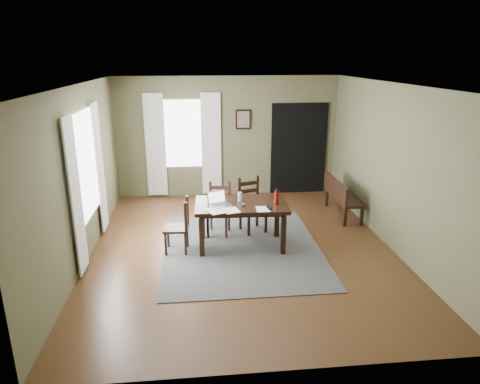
{
  "coord_description": "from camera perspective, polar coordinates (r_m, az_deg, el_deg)",
  "views": [
    {
      "loc": [
        -0.71,
        -6.58,
        3.11
      ],
      "look_at": [
        0.0,
        0.3,
        0.9
      ],
      "focal_mm": 32.0,
      "sensor_mm": 36.0,
      "label": 1
    }
  ],
  "objects": [
    {
      "name": "window_left",
      "position": [
        7.2,
        -19.9,
        3.31
      ],
      "size": [
        0.01,
        1.3,
        1.7
      ],
      "color": "white",
      "rests_on": "ground"
    },
    {
      "name": "curtain_left_far",
      "position": [
        8.03,
        -18.19,
        3.05
      ],
      "size": [
        0.03,
        0.48,
        2.3
      ],
      "color": "silver",
      "rests_on": "ground"
    },
    {
      "name": "paper_b",
      "position": [
        6.84,
        3.05,
        -2.28
      ],
      "size": [
        0.22,
        0.28,
        0.0
      ],
      "primitive_type": "cube",
      "rotation": [
        0.0,
        0.0,
        -0.04
      ],
      "color": "white",
      "rests_on": "dining_table"
    },
    {
      "name": "curtain_back_right",
      "position": [
        9.72,
        -3.86,
        6.33
      ],
      "size": [
        0.44,
        0.03,
        2.3
      ],
      "color": "silver",
      "rests_on": "ground"
    },
    {
      "name": "dining_table",
      "position": [
        7.13,
        0.17,
        -2.24
      ],
      "size": [
        1.56,
        0.97,
        0.76
      ],
      "rotation": [
        0.0,
        0.0,
        -0.04
      ],
      "color": "black",
      "rests_on": "rug"
    },
    {
      "name": "rug",
      "position": [
        7.31,
        0.24,
        -7.41
      ],
      "size": [
        2.6,
        3.2,
        0.01
      ],
      "color": "#404040",
      "rests_on": "ground"
    },
    {
      "name": "chair_end",
      "position": [
        7.08,
        -8.11,
        -4.56
      ],
      "size": [
        0.43,
        0.42,
        0.91
      ],
      "rotation": [
        0.0,
        0.0,
        -1.64
      ],
      "color": "black",
      "rests_on": "rug"
    },
    {
      "name": "curtain_back_left",
      "position": [
        9.75,
        -11.2,
        6.08
      ],
      "size": [
        0.44,
        0.03,
        2.3
      ],
      "color": "silver",
      "rests_on": "ground"
    },
    {
      "name": "chair_back_right",
      "position": [
        7.85,
        1.57,
        -1.83
      ],
      "size": [
        0.55,
        0.55,
        0.99
      ],
      "rotation": [
        0.0,
        0.0,
        0.34
      ],
      "color": "black",
      "rests_on": "rug"
    },
    {
      "name": "tv_remote",
      "position": [
        6.89,
        3.82,
        -2.08
      ],
      "size": [
        0.07,
        0.18,
        0.02
      ],
      "primitive_type": "cube",
      "rotation": [
        0.0,
        0.0,
        0.09
      ],
      "color": "black",
      "rests_on": "dining_table"
    },
    {
      "name": "doorway_back",
      "position": [
        10.05,
        7.84,
        5.72
      ],
      "size": [
        1.3,
        0.03,
        2.1
      ],
      "color": "black",
      "rests_on": "ground"
    },
    {
      "name": "chair_back_left",
      "position": [
        7.74,
        -2.83,
        -2.32
      ],
      "size": [
        0.49,
        0.49,
        0.94
      ],
      "rotation": [
        0.0,
        0.0,
        -0.23
      ],
      "color": "black",
      "rests_on": "rug"
    },
    {
      "name": "bench",
      "position": [
        8.83,
        13.3,
        -0.25
      ],
      "size": [
        0.44,
        1.36,
        0.77
      ],
      "rotation": [
        0.0,
        0.0,
        1.57
      ],
      "color": "black",
      "rests_on": "ground"
    },
    {
      "name": "framed_picture",
      "position": [
        9.7,
        0.44,
        9.65
      ],
      "size": [
        0.34,
        0.03,
        0.44
      ],
      "color": "black",
      "rests_on": "ground"
    },
    {
      "name": "paper_a",
      "position": [
        6.76,
        -3.19,
        -2.51
      ],
      "size": [
        0.34,
        0.39,
        0.0
      ],
      "primitive_type": "cube",
      "rotation": [
        0.0,
        0.0,
        0.34
      ],
      "color": "white",
      "rests_on": "dining_table"
    },
    {
      "name": "laptop",
      "position": [
        7.01,
        -2.91,
        -1.28
      ],
      "size": [
        0.41,
        0.37,
        0.23
      ],
      "rotation": [
        0.0,
        0.0,
        0.42
      ],
      "color": "#B7B7BC",
      "rests_on": "dining_table"
    },
    {
      "name": "ground",
      "position": [
        7.32,
        0.24,
        -7.48
      ],
      "size": [
        5.0,
        6.0,
        0.01
      ],
      "color": "#492C16"
    },
    {
      "name": "curtain_left_near",
      "position": [
        6.49,
        -21.05,
        -0.61
      ],
      "size": [
        0.03,
        0.48,
        2.3
      ],
      "color": "silver",
      "rests_on": "ground"
    },
    {
      "name": "window_back",
      "position": [
        9.7,
        -7.59,
        7.7
      ],
      "size": [
        1.0,
        0.01,
        1.5
      ],
      "color": "white",
      "rests_on": "ground"
    },
    {
      "name": "computer_mouse",
      "position": [
        6.99,
        0.42,
        -1.69
      ],
      "size": [
        0.05,
        0.09,
        0.03
      ],
      "primitive_type": "cube",
      "rotation": [
        0.0,
        0.0,
        -0.0
      ],
      "color": "#3F3F42",
      "rests_on": "dining_table"
    },
    {
      "name": "water_bottle",
      "position": [
        7.05,
        4.9,
        -0.67
      ],
      "size": [
        0.08,
        0.08,
        0.26
      ],
      "rotation": [
        0.0,
        0.0,
        0.05
      ],
      "color": "maroon",
      "rests_on": "dining_table"
    },
    {
      "name": "paper_e",
      "position": [
        6.78,
        -1.17,
        -2.44
      ],
      "size": [
        0.3,
        0.35,
        0.0
      ],
      "primitive_type": "cube",
      "rotation": [
        0.0,
        0.0,
        0.24
      ],
      "color": "white",
      "rests_on": "dining_table"
    },
    {
      "name": "room_shell",
      "position": [
        6.75,
        0.26,
        6.55
      ],
      "size": [
        5.02,
        6.02,
        2.71
      ],
      "color": "brown",
      "rests_on": "ground"
    },
    {
      "name": "drinking_glass",
      "position": [
        7.18,
        -0.0,
        -0.62
      ],
      "size": [
        0.08,
        0.08,
        0.16
      ],
      "primitive_type": "cylinder",
      "rotation": [
        0.0,
        0.0,
        0.22
      ],
      "color": "silver",
      "rests_on": "dining_table"
    }
  ]
}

